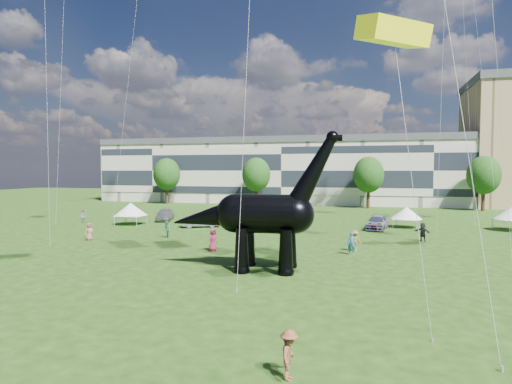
# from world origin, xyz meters

# --- Properties ---
(ground) EXTENTS (220.00, 220.00, 0.00)m
(ground) POSITION_xyz_m (0.00, 0.00, 0.00)
(ground) COLOR #16330C
(ground) RESTS_ON ground
(terrace_row) EXTENTS (78.00, 11.00, 12.00)m
(terrace_row) POSITION_xyz_m (-8.00, 62.00, 6.00)
(terrace_row) COLOR beige
(terrace_row) RESTS_ON ground
(tree_far_left) EXTENTS (5.20, 5.20, 9.44)m
(tree_far_left) POSITION_xyz_m (-30.00, 53.00, 6.29)
(tree_far_left) COLOR #382314
(tree_far_left) RESTS_ON ground
(tree_mid_left) EXTENTS (5.20, 5.20, 9.44)m
(tree_mid_left) POSITION_xyz_m (-12.00, 53.00, 6.29)
(tree_mid_left) COLOR #382314
(tree_mid_left) RESTS_ON ground
(tree_mid_right) EXTENTS (5.20, 5.20, 9.44)m
(tree_mid_right) POSITION_xyz_m (8.00, 53.00, 6.29)
(tree_mid_right) COLOR #382314
(tree_mid_right) RESTS_ON ground
(tree_far_right) EXTENTS (5.20, 5.20, 9.44)m
(tree_far_right) POSITION_xyz_m (26.00, 53.00, 6.29)
(tree_far_right) COLOR #382314
(tree_far_right) RESTS_ON ground
(dinosaur_sculpture) EXTENTS (11.64, 3.35, 9.51)m
(dinosaur_sculpture) POSITION_xyz_m (0.88, 4.36, 3.59)
(dinosaur_sculpture) COLOR black
(dinosaur_sculpture) RESTS_ON ground
(car_silver) EXTENTS (3.20, 5.13, 1.63)m
(car_silver) POSITION_xyz_m (-17.80, 27.86, 0.81)
(car_silver) COLOR #A5A5A9
(car_silver) RESTS_ON ground
(car_grey) EXTENTS (4.64, 3.33, 1.45)m
(car_grey) POSITION_xyz_m (-10.83, 22.98, 0.73)
(car_grey) COLOR gray
(car_grey) RESTS_ON ground
(car_white) EXTENTS (5.27, 3.56, 1.34)m
(car_white) POSITION_xyz_m (-2.77, 26.26, 0.67)
(car_white) COLOR white
(car_white) RESTS_ON ground
(car_dark) EXTENTS (2.87, 5.36, 1.48)m
(car_dark) POSITION_xyz_m (8.94, 26.49, 0.74)
(car_dark) COLOR #595960
(car_dark) RESTS_ON ground
(gazebo_near) EXTENTS (4.12, 4.12, 2.41)m
(gazebo_near) POSITION_xyz_m (12.24, 28.65, 1.69)
(gazebo_near) COLOR white
(gazebo_near) RESTS_ON ground
(gazebo_left) EXTENTS (4.11, 4.11, 2.66)m
(gazebo_left) POSITION_xyz_m (-19.92, 23.04, 1.87)
(gazebo_left) COLOR silver
(gazebo_left) RESTS_ON ground
(visitors) EXTENTS (52.29, 47.42, 1.85)m
(visitors) POSITION_xyz_m (-0.89, 14.08, 0.87)
(visitors) COLOR #34835B
(visitors) RESTS_ON ground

